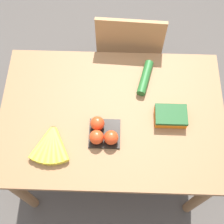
% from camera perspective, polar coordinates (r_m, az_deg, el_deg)
% --- Properties ---
extents(ground_plane, '(12.00, 12.00, 0.00)m').
position_cam_1_polar(ground_plane, '(2.33, 0.00, -8.51)').
color(ground_plane, '#4C4742').
extents(dining_table, '(1.17, 0.79, 0.76)m').
position_cam_1_polar(dining_table, '(1.72, 0.00, -2.16)').
color(dining_table, olive).
rests_on(dining_table, ground_plane).
extents(chair, '(0.44, 0.42, 0.96)m').
position_cam_1_polar(chair, '(2.14, 3.00, 10.15)').
color(chair, '#A87547').
rests_on(chair, ground_plane).
extents(banana_bunch, '(0.20, 0.20, 0.04)m').
position_cam_1_polar(banana_bunch, '(1.56, -11.13, -5.98)').
color(banana_bunch, brown).
rests_on(banana_bunch, dining_table).
extents(tomato_pack, '(0.16, 0.16, 0.08)m').
position_cam_1_polar(tomato_pack, '(1.53, -1.77, -3.82)').
color(tomato_pack, black).
rests_on(tomato_pack, dining_table).
extents(carrot_bag, '(0.16, 0.11, 0.06)m').
position_cam_1_polar(carrot_bag, '(1.61, 10.71, -0.66)').
color(carrot_bag, orange).
rests_on(carrot_bag, dining_table).
extents(cucumber_near, '(0.10, 0.21, 0.05)m').
position_cam_1_polar(cucumber_near, '(1.71, 6.09, 6.27)').
color(cucumber_near, '#236028').
rests_on(cucumber_near, dining_table).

